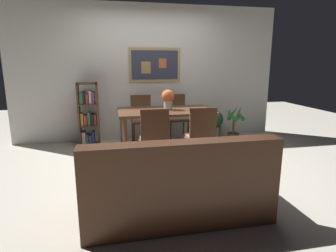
{
  "coord_description": "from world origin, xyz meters",
  "views": [
    {
      "loc": [
        -0.77,
        -3.96,
        1.5
      ],
      "look_at": [
        0.0,
        -0.24,
        0.65
      ],
      "focal_mm": 30.14,
      "sensor_mm": 36.0,
      "label": 1
    }
  ],
  "objects_px": {
    "potted_ivy": "(214,123)",
    "dining_chair_far_right": "(176,114)",
    "dining_chair_far_left": "(142,115)",
    "leather_couch": "(176,186)",
    "dining_table": "(165,116)",
    "dining_chair_near_left": "(154,135)",
    "dining_chair_near_right": "(201,132)",
    "flower_vase": "(168,98)",
    "potted_palm": "(234,126)",
    "bookshelf": "(88,116)"
  },
  "relations": [
    {
      "from": "dining_table",
      "to": "potted_ivy",
      "type": "bearing_deg",
      "value": 35.2
    },
    {
      "from": "bookshelf",
      "to": "flower_vase",
      "type": "relative_size",
      "value": 3.53
    },
    {
      "from": "dining_chair_near_left",
      "to": "dining_chair_far_left",
      "type": "bearing_deg",
      "value": 89.99
    },
    {
      "from": "dining_chair_far_right",
      "to": "bookshelf",
      "type": "bearing_deg",
      "value": 179.86
    },
    {
      "from": "dining_chair_near_right",
      "to": "potted_ivy",
      "type": "bearing_deg",
      "value": 62.64
    },
    {
      "from": "flower_vase",
      "to": "bookshelf",
      "type": "bearing_deg",
      "value": 149.94
    },
    {
      "from": "leather_couch",
      "to": "potted_palm",
      "type": "height_order",
      "value": "leather_couch"
    },
    {
      "from": "dining_table",
      "to": "dining_chair_far_right",
      "type": "distance_m",
      "value": 0.87
    },
    {
      "from": "dining_chair_far_left",
      "to": "dining_chair_near_left",
      "type": "bearing_deg",
      "value": -90.01
    },
    {
      "from": "dining_chair_far_left",
      "to": "potted_palm",
      "type": "height_order",
      "value": "dining_chair_far_left"
    },
    {
      "from": "potted_ivy",
      "to": "flower_vase",
      "type": "distance_m",
      "value": 1.54
    },
    {
      "from": "dining_chair_near_right",
      "to": "flower_vase",
      "type": "relative_size",
      "value": 2.76
    },
    {
      "from": "dining_chair_far_right",
      "to": "leather_couch",
      "type": "bearing_deg",
      "value": -103.53
    },
    {
      "from": "leather_couch",
      "to": "bookshelf",
      "type": "relative_size",
      "value": 1.55
    },
    {
      "from": "leather_couch",
      "to": "bookshelf",
      "type": "distance_m",
      "value": 2.92
    },
    {
      "from": "potted_palm",
      "to": "dining_chair_far_left",
      "type": "bearing_deg",
      "value": 169.26
    },
    {
      "from": "potted_ivy",
      "to": "potted_palm",
      "type": "distance_m",
      "value": 0.48
    },
    {
      "from": "potted_palm",
      "to": "dining_chair_near_left",
      "type": "bearing_deg",
      "value": -146.03
    },
    {
      "from": "bookshelf",
      "to": "potted_palm",
      "type": "height_order",
      "value": "bookshelf"
    },
    {
      "from": "leather_couch",
      "to": "potted_ivy",
      "type": "distance_m",
      "value": 3.15
    },
    {
      "from": "potted_ivy",
      "to": "dining_chair_near_right",
      "type": "bearing_deg",
      "value": -117.36
    },
    {
      "from": "dining_chair_near_right",
      "to": "potted_ivy",
      "type": "height_order",
      "value": "dining_chair_near_right"
    },
    {
      "from": "potted_palm",
      "to": "bookshelf",
      "type": "bearing_deg",
      "value": 172.35
    },
    {
      "from": "dining_table",
      "to": "dining_chair_far_right",
      "type": "bearing_deg",
      "value": 64.39
    },
    {
      "from": "dining_chair_far_left",
      "to": "leather_couch",
      "type": "relative_size",
      "value": 0.51
    },
    {
      "from": "potted_ivy",
      "to": "dining_chair_far_right",
      "type": "bearing_deg",
      "value": -176.07
    },
    {
      "from": "leather_couch",
      "to": "potted_palm",
      "type": "bearing_deg",
      "value": 54.36
    },
    {
      "from": "leather_couch",
      "to": "flower_vase",
      "type": "xyz_separation_m",
      "value": [
        0.33,
        1.97,
        0.63
      ]
    },
    {
      "from": "dining_table",
      "to": "dining_chair_far_right",
      "type": "height_order",
      "value": "dining_chair_far_right"
    },
    {
      "from": "dining_chair_far_left",
      "to": "potted_palm",
      "type": "relative_size",
      "value": 1.24
    },
    {
      "from": "dining_table",
      "to": "potted_palm",
      "type": "bearing_deg",
      "value": 16.57
    },
    {
      "from": "dining_table",
      "to": "bookshelf",
      "type": "xyz_separation_m",
      "value": [
        -1.28,
        0.79,
        -0.1
      ]
    },
    {
      "from": "dining_chair_far_right",
      "to": "potted_ivy",
      "type": "relative_size",
      "value": 1.54
    },
    {
      "from": "dining_chair_far_right",
      "to": "flower_vase",
      "type": "relative_size",
      "value": 2.76
    },
    {
      "from": "leather_couch",
      "to": "dining_chair_far_right",
      "type": "bearing_deg",
      "value": 76.47
    },
    {
      "from": "dining_table",
      "to": "potted_ivy",
      "type": "xyz_separation_m",
      "value": [
        1.19,
        0.84,
        -0.36
      ]
    },
    {
      "from": "dining_chair_near_right",
      "to": "bookshelf",
      "type": "distance_m",
      "value": 2.25
    },
    {
      "from": "dining_chair_near_right",
      "to": "potted_ivy",
      "type": "distance_m",
      "value": 1.81
    },
    {
      "from": "potted_ivy",
      "to": "dining_chair_near_left",
      "type": "bearing_deg",
      "value": -133.46
    },
    {
      "from": "dining_table",
      "to": "dining_chair_near_left",
      "type": "bearing_deg",
      "value": -112.71
    },
    {
      "from": "dining_table",
      "to": "flower_vase",
      "type": "bearing_deg",
      "value": 16.82
    },
    {
      "from": "dining_chair_far_left",
      "to": "dining_chair_far_right",
      "type": "distance_m",
      "value": 0.69
    },
    {
      "from": "dining_chair_near_left",
      "to": "dining_chair_near_right",
      "type": "bearing_deg",
      "value": -1.31
    },
    {
      "from": "dining_chair_near_right",
      "to": "potted_palm",
      "type": "height_order",
      "value": "dining_chair_near_right"
    },
    {
      "from": "leather_couch",
      "to": "dining_chair_far_left",
      "type": "bearing_deg",
      "value": 90.59
    },
    {
      "from": "dining_chair_far_right",
      "to": "leather_couch",
      "type": "relative_size",
      "value": 0.51
    },
    {
      "from": "dining_table",
      "to": "flower_vase",
      "type": "xyz_separation_m",
      "value": [
        0.05,
        0.01,
        0.28
      ]
    },
    {
      "from": "bookshelf",
      "to": "dining_chair_far_left",
      "type": "bearing_deg",
      "value": -2.05
    },
    {
      "from": "dining_chair_near_left",
      "to": "leather_couch",
      "type": "relative_size",
      "value": 0.51
    },
    {
      "from": "dining_table",
      "to": "dining_chair_far_left",
      "type": "bearing_deg",
      "value": 112.52
    }
  ]
}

